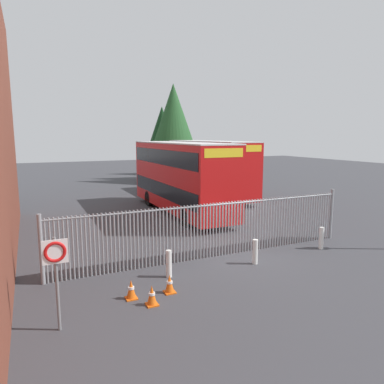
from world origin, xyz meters
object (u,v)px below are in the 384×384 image
Objects in this scene: traffic_cone_mid_forecourt at (131,290)px; traffic_cone_near_kerb at (152,296)px; double_decker_bus_behind_fence_left at (209,166)px; bollard_near_left at (169,264)px; double_decker_bus_near_gate at (180,175)px; speed_limit_sign_post at (56,263)px; bollard_near_right at (321,238)px; bollard_center_front at (255,252)px; traffic_cone_by_gate at (170,284)px.

traffic_cone_mid_forecourt is 0.77m from traffic_cone_near_kerb.
double_decker_bus_behind_fence_left reaches higher than bollard_near_left.
double_decker_bus_near_gate is 4.50× the size of speed_limit_sign_post.
double_decker_bus_near_gate reaches higher than bollard_near_right.
bollard_center_front is 3.64m from bollard_near_right.
double_decker_bus_near_gate is at bearing 54.54° from speed_limit_sign_post.
traffic_cone_by_gate is at bearing 14.81° from speed_limit_sign_post.
double_decker_bus_behind_fence_left is 18.32× the size of traffic_cone_by_gate.
bollard_near_left and bollard_center_front have the same top height.
speed_limit_sign_post is at bearing -168.70° from bollard_near_right.
traffic_cone_by_gate is (-9.28, -15.13, -2.13)m from double_decker_bus_behind_fence_left.
bollard_center_front is at bearing 14.21° from traffic_cone_by_gate.
bollard_near_left reaches higher than traffic_cone_near_kerb.
speed_limit_sign_post is (-12.55, -16.00, -0.65)m from double_decker_bus_behind_fence_left.
double_decker_bus_near_gate reaches higher than speed_limit_sign_post.
double_decker_bus_near_gate reaches higher than traffic_cone_mid_forecourt.
traffic_cone_mid_forecourt is (-1.62, -1.07, -0.19)m from bollard_near_left.
speed_limit_sign_post reaches higher than traffic_cone_by_gate.
double_decker_bus_behind_fence_left is 18.32× the size of traffic_cone_mid_forecourt.
speed_limit_sign_post is (-3.70, -2.03, 1.30)m from bollard_near_left.
bollard_center_front and bollard_near_right have the same top height.
bollard_center_front is at bearing 18.27° from traffic_cone_near_kerb.
double_decker_bus_near_gate is 9.79m from bollard_near_right.
traffic_cone_mid_forecourt is at bearing 175.36° from traffic_cone_by_gate.
double_decker_bus_behind_fence_left is 14.10m from bollard_near_right.
double_decker_bus_behind_fence_left is at bearing 57.62° from bollard_near_left.
speed_limit_sign_post is at bearing -172.76° from traffic_cone_near_kerb.
bollard_near_left is 1.95m from traffic_cone_mid_forecourt.
speed_limit_sign_post reaches higher than bollard_near_left.
double_decker_bus_near_gate is at bearing 63.19° from traffic_cone_near_kerb.
bollard_near_right is at bearing 12.52° from traffic_cone_near_kerb.
bollard_center_front reaches higher than traffic_cone_near_kerb.
traffic_cone_mid_forecourt is at bearing -120.03° from double_decker_bus_near_gate.
bollard_center_front is at bearing 9.89° from traffic_cone_mid_forecourt.
speed_limit_sign_post is (-2.52, -0.32, 1.49)m from traffic_cone_near_kerb.
bollard_near_right reaches higher than traffic_cone_by_gate.
speed_limit_sign_post is (-3.27, -0.86, 1.49)m from traffic_cone_by_gate.
double_decker_bus_near_gate is 18.32× the size of traffic_cone_by_gate.
bollard_center_front reaches higher than traffic_cone_mid_forecourt.
bollard_near_right is at bearing 9.73° from traffic_cone_by_gate.
traffic_cone_by_gate is at bearing -114.68° from double_decker_bus_near_gate.
bollard_near_right is 1.61× the size of traffic_cone_near_kerb.
double_decker_bus_near_gate reaches higher than traffic_cone_by_gate.
bollard_near_left is 4.42m from speed_limit_sign_post.
speed_limit_sign_post reaches higher than bollard_near_right.
bollard_center_front is 1.00× the size of bollard_near_right.
double_decker_bus_behind_fence_left reaches higher than traffic_cone_near_kerb.
traffic_cone_by_gate is (-7.47, -1.28, -0.19)m from bollard_near_right.
traffic_cone_mid_forecourt is 2.73m from speed_limit_sign_post.
double_decker_bus_behind_fence_left is at bearing 69.00° from bollard_center_front.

